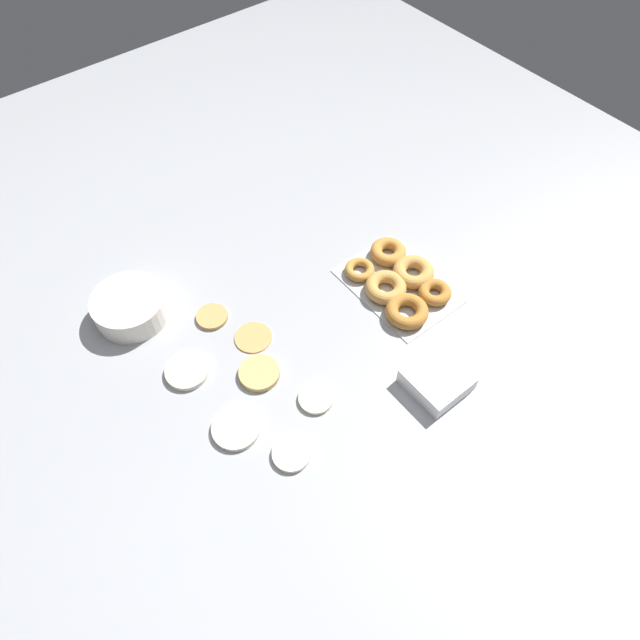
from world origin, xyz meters
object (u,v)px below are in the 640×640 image
pancake_0 (316,399)px  pancake_5 (291,454)px  pancake_1 (253,337)px  donut_tray (400,282)px  pancake_2 (236,428)px  pancake_6 (187,371)px  container_stack (437,380)px  pancake_4 (259,373)px  pancake_3 (212,317)px  batter_bowl (130,307)px

pancake_0 → pancake_5: pancake_5 is taller
pancake_1 → donut_tray: (-0.11, -0.41, 0.02)m
pancake_2 → pancake_1: bearing=-43.3°
pancake_6 → donut_tray: size_ratio=0.34×
pancake_1 → pancake_5: (-0.31, 0.11, 0.00)m
donut_tray → container_stack: size_ratio=2.29×
pancake_4 → pancake_2: bearing=124.6°
pancake_2 → pancake_3: pancake_2 is taller
pancake_2 → pancake_4: 0.15m
pancake_0 → pancake_4: 0.15m
pancake_5 → container_stack: (-0.07, -0.38, 0.02)m
pancake_0 → pancake_4: pancake_4 is taller
pancake_5 → container_stack: size_ratio=0.64×
pancake_4 → container_stack: (-0.29, -0.32, 0.02)m
pancake_5 → pancake_2: bearing=25.7°
donut_tray → batter_bowl: (0.36, 0.61, 0.02)m
pancake_1 → pancake_2: bearing=136.7°
pancake_6 → donut_tray: bearing=-101.7°
pancake_5 → batter_bowl: (0.57, 0.09, 0.03)m
pancake_3 → pancake_4: size_ratio=0.82×
pancake_1 → pancake_4: 0.11m
pancake_1 → pancake_5: size_ratio=1.11×
pancake_5 → pancake_1: bearing=-19.7°
pancake_2 → batter_bowl: (0.44, 0.03, 0.03)m
pancake_3 → container_stack: 0.59m
pancake_4 → pancake_6: same height
batter_bowl → pancake_2: bearing=-175.9°
donut_tray → batter_bowl: bearing=59.3°
pancake_5 → pancake_6: size_ratio=0.81×
pancake_3 → batter_bowl: (0.14, 0.16, 0.03)m
pancake_2 → container_stack: size_ratio=0.82×
pancake_3 → pancake_1: bearing=-157.8°
batter_bowl → pancake_6: bearing=-174.9°
pancake_5 → container_stack: bearing=-100.7°
pancake_1 → pancake_5: 0.33m
pancake_2 → batter_bowl: batter_bowl is taller
pancake_6 → batter_bowl: 0.24m
container_stack → pancake_5: bearing=79.3°
pancake_0 → container_stack: bearing=-120.3°
pancake_0 → pancake_2: 0.20m
pancake_4 → donut_tray: size_ratio=0.32×
pancake_2 → pancake_5: (-0.13, -0.06, -0.00)m
container_stack → pancake_6: bearing=48.4°
pancake_1 → donut_tray: 0.42m
pancake_0 → pancake_1: 0.24m
pancake_3 → container_stack: bearing=-147.9°
donut_tray → pancake_2: bearing=97.6°
pancake_2 → pancake_3: 0.33m
pancake_5 → pancake_6: bearing=12.3°
pancake_6 → pancake_2: bearing=-177.1°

